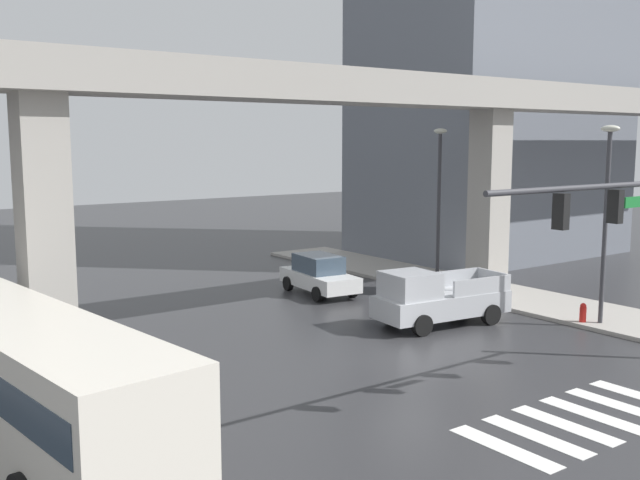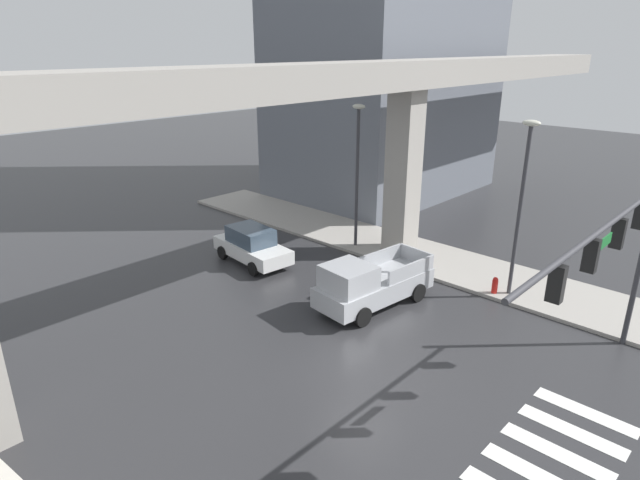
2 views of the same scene
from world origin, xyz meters
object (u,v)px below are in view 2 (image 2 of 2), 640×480
sedan_white (252,245)px  street_lamp_mid_block (357,160)px  traffic_signal_mast (617,246)px  street_lamp_near_corner (522,190)px  fire_hydrant (495,287)px  pickup_truck (369,284)px

sedan_white → street_lamp_mid_block: street_lamp_mid_block is taller
traffic_signal_mast → street_lamp_mid_block: 13.59m
traffic_signal_mast → street_lamp_near_corner: 6.40m
street_lamp_near_corner → fire_hydrant: size_ratio=8.52×
pickup_truck → traffic_signal_mast: traffic_signal_mast is taller
pickup_truck → sedan_white: pickup_truck is taller
street_lamp_near_corner → street_lamp_mid_block: (0.00, 8.26, 0.00)m
traffic_signal_mast → fire_hydrant: (4.07, 5.02, -4.24)m
sedan_white → street_lamp_near_corner: bearing=-65.4°
sedan_white → street_lamp_near_corner: (4.87, -10.66, 3.70)m
street_lamp_mid_block → fire_hydrant: size_ratio=8.52×
sedan_white → pickup_truck: bearing=-88.9°
traffic_signal_mast → street_lamp_near_corner: size_ratio=1.50×
pickup_truck → street_lamp_mid_block: (4.74, 4.61, 3.57)m
traffic_signal_mast → street_lamp_near_corner: street_lamp_near_corner is taller
sedan_white → fire_hydrant: bearing=-66.3°
street_lamp_near_corner → fire_hydrant: bearing=131.5°
traffic_signal_mast → street_lamp_mid_block: size_ratio=1.50×
pickup_truck → street_lamp_near_corner: (4.74, -3.65, 3.57)m
traffic_signal_mast → street_lamp_near_corner: bearing=45.6°
pickup_truck → fire_hydrant: (4.34, -3.20, -0.56)m
sedan_white → traffic_signal_mast: (0.40, -15.23, 3.82)m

